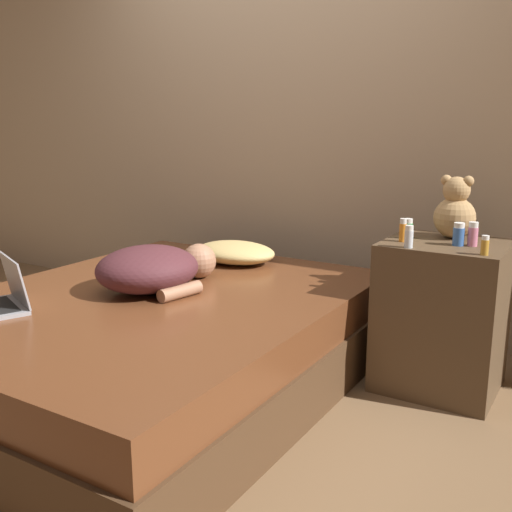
{
  "coord_description": "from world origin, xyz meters",
  "views": [
    {
      "loc": [
        1.74,
        -1.96,
        1.21
      ],
      "look_at": [
        0.39,
        0.25,
        0.61
      ],
      "focal_mm": 42.0,
      "sensor_mm": 36.0,
      "label": 1
    }
  ],
  "objects_px": {
    "laptop": "(3,297)",
    "bottle_blue": "(459,234)",
    "bottle_pink": "(473,234)",
    "bottle_amber": "(485,246)",
    "bottle_clear": "(409,237)",
    "teddy_bear": "(455,211)",
    "bottle_orange": "(403,230)",
    "bottle_green": "(408,229)",
    "pillow": "(235,252)",
    "person_lying": "(154,268)"
  },
  "relations": [
    {
      "from": "pillow",
      "to": "bottle_orange",
      "type": "height_order",
      "value": "bottle_orange"
    },
    {
      "from": "bottle_clear",
      "to": "bottle_blue",
      "type": "relative_size",
      "value": 0.97
    },
    {
      "from": "bottle_pink",
      "to": "bottle_green",
      "type": "bearing_deg",
      "value": 175.65
    },
    {
      "from": "bottle_amber",
      "to": "bottle_clear",
      "type": "relative_size",
      "value": 0.83
    },
    {
      "from": "person_lying",
      "to": "teddy_bear",
      "type": "height_order",
      "value": "teddy_bear"
    },
    {
      "from": "bottle_pink",
      "to": "bottle_green",
      "type": "xyz_separation_m",
      "value": [
        -0.29,
        0.02,
        -0.01
      ]
    },
    {
      "from": "bottle_amber",
      "to": "bottle_blue",
      "type": "bearing_deg",
      "value": 135.05
    },
    {
      "from": "bottle_amber",
      "to": "bottle_green",
      "type": "height_order",
      "value": "bottle_green"
    },
    {
      "from": "bottle_pink",
      "to": "bottle_orange",
      "type": "relative_size",
      "value": 1.0
    },
    {
      "from": "bottle_clear",
      "to": "bottle_blue",
      "type": "height_order",
      "value": "bottle_blue"
    },
    {
      "from": "pillow",
      "to": "bottle_amber",
      "type": "bearing_deg",
      "value": -9.5
    },
    {
      "from": "bottle_green",
      "to": "bottle_clear",
      "type": "distance_m",
      "value": 0.21
    },
    {
      "from": "laptop",
      "to": "bottle_orange",
      "type": "distance_m",
      "value": 1.73
    },
    {
      "from": "pillow",
      "to": "bottle_amber",
      "type": "distance_m",
      "value": 1.38
    },
    {
      "from": "bottle_pink",
      "to": "bottle_blue",
      "type": "distance_m",
      "value": 0.06
    },
    {
      "from": "teddy_bear",
      "to": "bottle_amber",
      "type": "bearing_deg",
      "value": -56.67
    },
    {
      "from": "pillow",
      "to": "teddy_bear",
      "type": "relative_size",
      "value": 1.64
    },
    {
      "from": "bottle_clear",
      "to": "bottle_green",
      "type": "bearing_deg",
      "value": 108.88
    },
    {
      "from": "bottle_clear",
      "to": "bottle_blue",
      "type": "distance_m",
      "value": 0.23
    },
    {
      "from": "teddy_bear",
      "to": "bottle_amber",
      "type": "distance_m",
      "value": 0.36
    },
    {
      "from": "pillow",
      "to": "person_lying",
      "type": "height_order",
      "value": "person_lying"
    },
    {
      "from": "bottle_pink",
      "to": "bottle_amber",
      "type": "bearing_deg",
      "value": -62.74
    },
    {
      "from": "pillow",
      "to": "person_lying",
      "type": "xyz_separation_m",
      "value": [
        -0.03,
        -0.64,
        0.04
      ]
    },
    {
      "from": "person_lying",
      "to": "bottle_blue",
      "type": "relative_size",
      "value": 6.83
    },
    {
      "from": "person_lying",
      "to": "pillow",
      "type": "bearing_deg",
      "value": 98.83
    },
    {
      "from": "laptop",
      "to": "bottle_orange",
      "type": "height_order",
      "value": "bottle_orange"
    },
    {
      "from": "person_lying",
      "to": "bottle_blue",
      "type": "bearing_deg",
      "value": 35.2
    },
    {
      "from": "bottle_orange",
      "to": "pillow",
      "type": "bearing_deg",
      "value": 172.17
    },
    {
      "from": "teddy_bear",
      "to": "bottle_pink",
      "type": "xyz_separation_m",
      "value": [
        0.11,
        -0.14,
        -0.07
      ]
    },
    {
      "from": "teddy_bear",
      "to": "bottle_green",
      "type": "relative_size",
      "value": 3.17
    },
    {
      "from": "bottle_pink",
      "to": "bottle_clear",
      "type": "relative_size",
      "value": 1.08
    },
    {
      "from": "person_lying",
      "to": "bottle_clear",
      "type": "distance_m",
      "value": 1.15
    },
    {
      "from": "pillow",
      "to": "bottle_green",
      "type": "relative_size",
      "value": 5.19
    },
    {
      "from": "person_lying",
      "to": "bottle_pink",
      "type": "height_order",
      "value": "bottle_pink"
    },
    {
      "from": "bottle_amber",
      "to": "bottle_pink",
      "type": "bearing_deg",
      "value": 117.26
    },
    {
      "from": "bottle_orange",
      "to": "laptop",
      "type": "bearing_deg",
      "value": -141.73
    },
    {
      "from": "laptop",
      "to": "bottle_blue",
      "type": "distance_m",
      "value": 1.94
    },
    {
      "from": "teddy_bear",
      "to": "bottle_green",
      "type": "distance_m",
      "value": 0.23
    },
    {
      "from": "bottle_amber",
      "to": "bottle_orange",
      "type": "height_order",
      "value": "bottle_orange"
    },
    {
      "from": "laptop",
      "to": "bottle_blue",
      "type": "xyz_separation_m",
      "value": [
        1.57,
        1.1,
        0.24
      ]
    },
    {
      "from": "person_lying",
      "to": "bottle_green",
      "type": "bearing_deg",
      "value": 41.94
    },
    {
      "from": "bottle_pink",
      "to": "bottle_clear",
      "type": "bearing_deg",
      "value": -141.19
    },
    {
      "from": "person_lying",
      "to": "bottle_clear",
      "type": "xyz_separation_m",
      "value": [
        1.06,
        0.39,
        0.19
      ]
    },
    {
      "from": "bottle_amber",
      "to": "teddy_bear",
      "type": "bearing_deg",
      "value": 123.33
    },
    {
      "from": "bottle_blue",
      "to": "bottle_amber",
      "type": "bearing_deg",
      "value": -44.95
    },
    {
      "from": "teddy_bear",
      "to": "bottle_green",
      "type": "height_order",
      "value": "teddy_bear"
    },
    {
      "from": "bottle_blue",
      "to": "teddy_bear",
      "type": "bearing_deg",
      "value": 110.35
    },
    {
      "from": "person_lying",
      "to": "bottle_amber",
      "type": "relative_size",
      "value": 8.5
    },
    {
      "from": "bottle_blue",
      "to": "bottle_orange",
      "type": "bearing_deg",
      "value": -169.45
    },
    {
      "from": "bottle_green",
      "to": "bottle_amber",
      "type": "bearing_deg",
      "value": -25.59
    }
  ]
}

